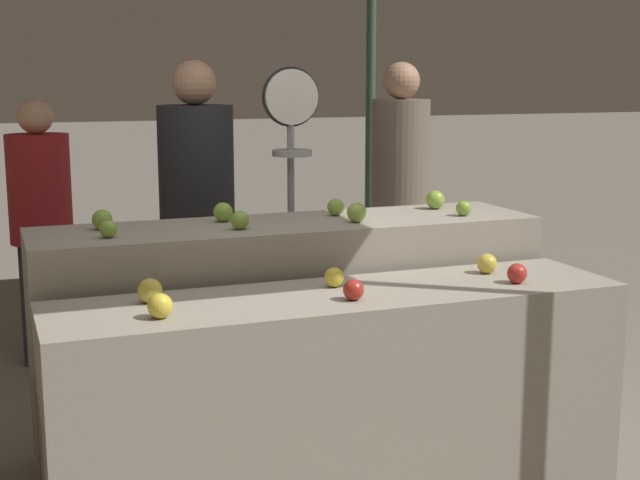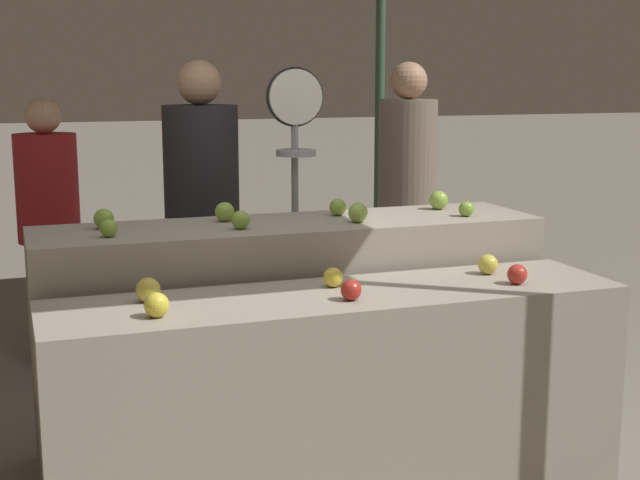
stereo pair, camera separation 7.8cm
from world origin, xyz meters
name	(u,v)px [view 2 (the right image)]	position (x,y,z in m)	size (l,w,h in m)	color
display_counter_front	(339,402)	(0.00, 0.00, 0.43)	(2.22, 0.55, 0.86)	gray
display_counter_back	(292,337)	(0.00, 0.60, 0.52)	(2.22, 0.55, 1.04)	gray
apple_front_0	(157,305)	(-0.71, -0.11, 0.91)	(0.09, 0.09, 0.09)	gold
apple_front_1	(350,290)	(0.00, -0.11, 0.90)	(0.08, 0.08, 0.08)	#AD281E
apple_front_2	(517,274)	(0.71, -0.10, 0.90)	(0.08, 0.08, 0.08)	#B72D23
apple_front_3	(148,290)	(-0.70, 0.11, 0.91)	(0.09, 0.09, 0.09)	gold
apple_front_4	(333,277)	(0.01, 0.10, 0.90)	(0.08, 0.08, 0.08)	gold
apple_front_5	(488,264)	(0.69, 0.10, 0.91)	(0.08, 0.08, 0.08)	gold
apple_back_0	(109,228)	(-0.79, 0.50, 1.08)	(0.07, 0.07, 0.07)	#84AD3D
apple_back_1	(240,220)	(-0.25, 0.50, 1.08)	(0.08, 0.08, 0.08)	#84AD3D
apple_back_2	(358,213)	(0.27, 0.49, 1.09)	(0.09, 0.09, 0.09)	#8EB247
apple_back_3	(466,209)	(0.80, 0.49, 1.08)	(0.07, 0.07, 0.07)	#7AA338
apple_back_4	(104,219)	(-0.79, 0.70, 1.09)	(0.08, 0.08, 0.08)	#84AD3D
apple_back_5	(225,212)	(-0.27, 0.72, 1.09)	(0.09, 0.09, 0.09)	#84AD3D
apple_back_6	(338,207)	(0.25, 0.70, 1.08)	(0.08, 0.08, 0.08)	#7AA338
apple_back_7	(439,200)	(0.78, 0.72, 1.09)	(0.09, 0.09, 0.09)	#84AD3D
produce_scale	(295,160)	(0.21, 1.20, 1.26)	(0.30, 0.20, 1.71)	#99999E
person_vendor_at_scale	(202,204)	(-0.19, 1.54, 1.00)	(0.42, 0.42, 1.75)	#2D2D38
person_customer_left	(407,181)	(1.23, 2.04, 1.01)	(0.43, 0.43, 1.75)	#2D2D38
person_customer_right	(48,213)	(-0.94, 2.29, 0.89)	(0.39, 0.39, 1.55)	#2D2D38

